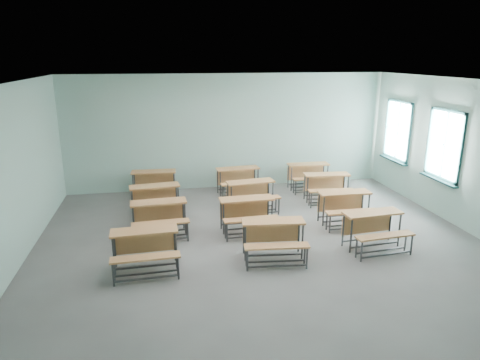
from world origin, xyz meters
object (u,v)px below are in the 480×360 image
(desk_unit_r3c2, at_px, (309,173))
(desk_unit_r2c1, at_px, (252,192))
(desk_unit_r3c0, at_px, (154,181))
(desk_unit_r3c1, at_px, (239,177))
(desk_unit_r0c2, at_px, (375,225))
(desk_unit_r2c2, at_px, (327,184))
(desk_unit_r1c2, at_px, (346,203))
(desk_unit_r0c1, at_px, (274,234))
(desk_unit_r1c0, at_px, (159,214))
(desk_unit_r1c1, at_px, (248,210))
(desk_unit_r2c0, at_px, (155,196))
(desk_unit_r0c0, at_px, (145,245))

(desk_unit_r3c2, bearing_deg, desk_unit_r2c1, -144.22)
(desk_unit_r3c0, xyz_separation_m, desk_unit_r3c1, (2.27, -0.08, 0.00))
(desk_unit_r0c2, bearing_deg, desk_unit_r3c1, 112.27)
(desk_unit_r0c2, xyz_separation_m, desk_unit_r2c2, (0.16, 2.83, 0.00))
(desk_unit_r2c2, bearing_deg, desk_unit_r1c2, -91.32)
(desk_unit_r1c2, bearing_deg, desk_unit_r0c2, -88.62)
(desk_unit_r0c1, relative_size, desk_unit_r1c2, 1.06)
(desk_unit_r2c1, relative_size, desk_unit_r2c2, 1.01)
(desk_unit_r2c1, xyz_separation_m, desk_unit_r3c2, (1.96, 1.41, 0.00))
(desk_unit_r1c0, bearing_deg, desk_unit_r3c2, 27.62)
(desk_unit_r0c2, relative_size, desk_unit_r3c2, 1.05)
(desk_unit_r0c1, distance_m, desk_unit_r1c0, 2.55)
(desk_unit_r3c2, bearing_deg, desk_unit_r0c1, -117.69)
(desk_unit_r1c1, relative_size, desk_unit_r2c1, 0.95)
(desk_unit_r1c1, bearing_deg, desk_unit_r2c0, 144.34)
(desk_unit_r0c1, distance_m, desk_unit_r3c1, 3.93)
(desk_unit_r1c2, height_order, desk_unit_r2c2, same)
(desk_unit_r0c0, relative_size, desk_unit_r3c0, 0.99)
(desk_unit_r1c0, height_order, desk_unit_r3c2, same)
(desk_unit_r3c0, bearing_deg, desk_unit_r1c1, -50.01)
(desk_unit_r1c0, xyz_separation_m, desk_unit_r3c0, (-0.12, 2.52, 0.00))
(desk_unit_r1c0, distance_m, desk_unit_r1c2, 4.10)
(desk_unit_r0c0, xyz_separation_m, desk_unit_r2c2, (4.53, 2.91, 0.00))
(desk_unit_r0c1, height_order, desk_unit_r2c0, same)
(desk_unit_r2c0, xyz_separation_m, desk_unit_r2c2, (4.36, 0.22, 0.00))
(desk_unit_r0c2, bearing_deg, desk_unit_r3c2, 84.34)
(desk_unit_r2c2, distance_m, desk_unit_r3c2, 1.12)
(desk_unit_r1c2, height_order, desk_unit_r2c1, same)
(desk_unit_r2c2, bearing_deg, desk_unit_r1c1, -142.38)
(desk_unit_r1c1, distance_m, desk_unit_r1c2, 2.25)
(desk_unit_r0c1, height_order, desk_unit_r2c1, same)
(desk_unit_r0c0, bearing_deg, desk_unit_r1c1, 31.06)
(desk_unit_r0c1, xyz_separation_m, desk_unit_r1c1, (-0.21, 1.36, 0.00))
(desk_unit_r1c2, bearing_deg, desk_unit_r3c1, 128.28)
(desk_unit_r0c0, height_order, desk_unit_r2c1, same)
(desk_unit_r0c1, relative_size, desk_unit_r2c0, 1.00)
(desk_unit_r0c1, relative_size, desk_unit_r3c0, 1.03)
(desk_unit_r1c0, bearing_deg, desk_unit_r2c0, 90.57)
(desk_unit_r0c1, bearing_deg, desk_unit_r3c1, 94.91)
(desk_unit_r0c2, height_order, desk_unit_r2c1, same)
(desk_unit_r1c2, bearing_deg, desk_unit_r0c0, -161.45)
(desk_unit_r1c0, distance_m, desk_unit_r3c1, 3.25)
(desk_unit_r2c1, bearing_deg, desk_unit_r3c2, 29.02)
(desk_unit_r3c0, relative_size, desk_unit_r3c1, 0.98)
(desk_unit_r2c0, relative_size, desk_unit_r2c2, 1.01)
(desk_unit_r3c1, bearing_deg, desk_unit_r3c0, 172.80)
(desk_unit_r0c1, xyz_separation_m, desk_unit_r2c1, (0.15, 2.60, 0.00))
(desk_unit_r0c2, relative_size, desk_unit_r2c0, 0.99)
(desk_unit_r2c0, xyz_separation_m, desk_unit_r2c1, (2.30, -0.08, 0.00))
(desk_unit_r0c0, relative_size, desk_unit_r3c2, 1.02)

